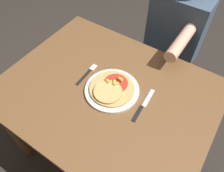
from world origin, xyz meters
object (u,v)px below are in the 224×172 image
(dining_table, at_px, (107,103))
(plate, at_px, (112,90))
(knife, at_px, (143,105))
(person_diner, at_px, (175,34))
(pizza, at_px, (111,89))
(fork, at_px, (88,73))

(dining_table, distance_m, plate, 0.12)
(plate, bearing_deg, knife, 2.83)
(plate, xyz_separation_m, knife, (0.18, 0.01, -0.00))
(dining_table, bearing_deg, knife, 6.55)
(dining_table, xyz_separation_m, person_diner, (0.09, 0.71, 0.06))
(pizza, height_order, fork, pizza)
(knife, xyz_separation_m, person_diner, (-0.11, 0.68, -0.06))
(pizza, bearing_deg, knife, 4.43)
(pizza, bearing_deg, dining_table, -158.70)
(fork, bearing_deg, plate, -8.37)
(knife, height_order, person_diner, person_diner)
(dining_table, bearing_deg, plate, 30.66)
(pizza, height_order, knife, pizza)
(fork, distance_m, knife, 0.36)
(plate, xyz_separation_m, person_diner, (0.07, 0.69, -0.06))
(dining_table, xyz_separation_m, plate, (0.02, 0.01, 0.12))
(knife, bearing_deg, pizza, -175.57)
(pizza, distance_m, knife, 0.18)
(dining_table, distance_m, fork, 0.20)
(pizza, distance_m, fork, 0.18)
(dining_table, height_order, person_diner, person_diner)
(dining_table, relative_size, plate, 3.88)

